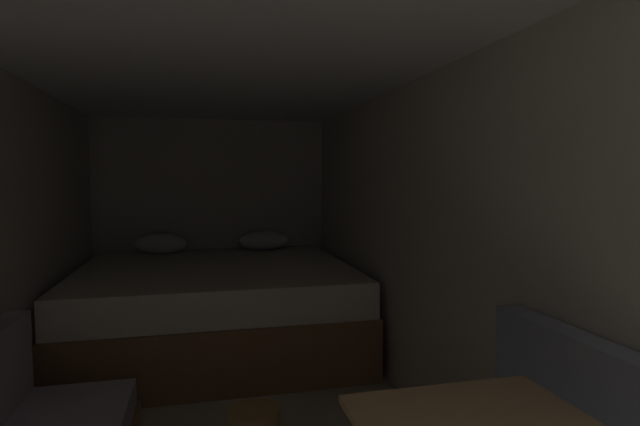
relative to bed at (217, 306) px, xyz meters
name	(u,v)px	position (x,y,z in m)	size (l,w,h in m)	color
wall_back	(213,218)	(0.00, 1.05, 0.65)	(2.41, 0.05, 2.02)	beige
wall_right	(438,252)	(1.18, -1.62, 0.65)	(0.05, 5.28, 2.02)	beige
ceiling_slab	(222,51)	(0.00, -1.62, 1.69)	(2.41, 5.28, 0.05)	white
bed	(217,306)	(0.00, 0.00, 0.00)	(2.19, 1.97, 0.90)	brown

